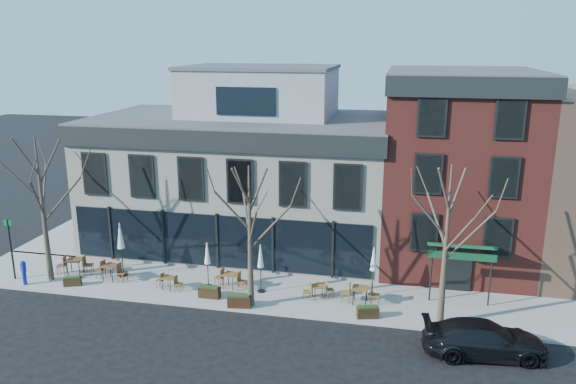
% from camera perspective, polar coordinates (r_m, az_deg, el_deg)
% --- Properties ---
extents(ground, '(120.00, 120.00, 0.00)m').
position_cam_1_polar(ground, '(32.50, -7.04, -8.06)').
color(ground, black).
rests_on(ground, ground).
extents(sidewalk_front, '(33.50, 4.70, 0.15)m').
position_cam_1_polar(sidewalk_front, '(29.72, -2.37, -10.09)').
color(sidewalk_front, gray).
rests_on(sidewalk_front, ground).
extents(sidewalk_side, '(4.50, 12.00, 0.15)m').
position_cam_1_polar(sidewalk_side, '(42.19, -19.00, -3.18)').
color(sidewalk_side, gray).
rests_on(sidewalk_side, ground).
extents(corner_building, '(18.39, 10.39, 11.10)m').
position_cam_1_polar(corner_building, '(35.61, -4.55, 2.08)').
color(corner_building, silver).
rests_on(corner_building, ground).
extents(red_brick_building, '(8.20, 11.78, 11.18)m').
position_cam_1_polar(red_brick_building, '(34.05, 16.75, 2.45)').
color(red_brick_building, maroon).
rests_on(red_brick_building, ground).
extents(tree_corner, '(3.93, 3.98, 7.92)m').
position_cam_1_polar(tree_corner, '(32.20, -23.64, -1.45)').
color(tree_corner, '#382B21').
rests_on(tree_corner, sidewalk_front).
extents(tree_mid, '(3.50, 3.55, 7.04)m').
position_cam_1_polar(tree_mid, '(26.80, -3.87, -4.40)').
color(tree_mid, '#382B21').
rests_on(tree_mid, sidewalk_front).
extents(tree_right, '(3.72, 3.77, 7.48)m').
position_cam_1_polar(tree_right, '(25.88, 15.76, -5.15)').
color(tree_right, '#382B21').
rests_on(tree_right, sidewalk_front).
extents(sign_pole, '(0.50, 0.10, 3.40)m').
position_cam_1_polar(sign_pole, '(33.80, -26.34, -4.89)').
color(sign_pole, black).
rests_on(sign_pole, sidewalk_front).
extents(parked_sedan, '(5.26, 2.64, 1.47)m').
position_cam_1_polar(parked_sedan, '(25.47, 19.33, -13.92)').
color(parked_sedan, black).
rests_on(parked_sedan, ground).
extents(call_box, '(0.29, 0.28, 1.39)m').
position_cam_1_polar(call_box, '(33.16, -25.26, -7.33)').
color(call_box, '#0C22A5').
rests_on(call_box, sidewalk_front).
extents(cafe_set_0, '(2.06, 0.99, 1.05)m').
position_cam_1_polar(cafe_set_0, '(33.58, -20.83, -6.92)').
color(cafe_set_0, brown).
rests_on(cafe_set_0, sidewalk_front).
extents(cafe_set_1, '(1.99, 0.89, 1.03)m').
position_cam_1_polar(cafe_set_1, '(32.18, -17.53, -7.62)').
color(cafe_set_1, brown).
rests_on(cafe_set_1, sidewalk_front).
extents(cafe_set_2, '(1.59, 0.73, 0.82)m').
position_cam_1_polar(cafe_set_2, '(30.28, -12.00, -8.91)').
color(cafe_set_2, brown).
rests_on(cafe_set_2, sidewalk_front).
extents(cafe_set_3, '(1.90, 0.87, 0.97)m').
position_cam_1_polar(cafe_set_3, '(29.89, -5.86, -8.80)').
color(cafe_set_3, brown).
rests_on(cafe_set_3, sidewalk_front).
extents(cafe_set_4, '(1.62, 1.01, 0.84)m').
position_cam_1_polar(cafe_set_4, '(28.71, 3.13, -9.93)').
color(cafe_set_4, brown).
rests_on(cafe_set_4, sidewalk_front).
extents(cafe_set_5, '(1.94, 0.79, 1.02)m').
position_cam_1_polar(cafe_set_5, '(28.36, 7.34, -10.17)').
color(cafe_set_5, brown).
rests_on(cafe_set_5, sidewalk_front).
extents(umbrella_0, '(0.49, 0.49, 3.06)m').
position_cam_1_polar(umbrella_0, '(31.98, -16.65, -4.56)').
color(umbrella_0, black).
rests_on(umbrella_0, sidewalk_front).
extents(umbrella_2, '(0.39, 0.39, 2.46)m').
position_cam_1_polar(umbrella_2, '(29.75, -8.20, -6.41)').
color(umbrella_2, black).
rests_on(umbrella_2, sidewalk_front).
extents(umbrella_3, '(0.42, 0.42, 2.60)m').
position_cam_1_polar(umbrella_3, '(28.85, -2.80, -6.76)').
color(umbrella_3, black).
rests_on(umbrella_3, sidewalk_front).
extents(umbrella_4, '(0.42, 0.42, 2.61)m').
position_cam_1_polar(umbrella_4, '(28.76, 8.68, -6.99)').
color(umbrella_4, black).
rests_on(umbrella_4, sidewalk_front).
extents(planter_0, '(0.96, 0.65, 0.50)m').
position_cam_1_polar(planter_0, '(32.23, -21.05, -8.45)').
color(planter_0, '#312310').
rests_on(planter_0, sidewalk_front).
extents(planter_1, '(1.09, 0.45, 0.60)m').
position_cam_1_polar(planter_1, '(29.09, -7.98, -10.01)').
color(planter_1, black).
rests_on(planter_1, sidewalk_front).
extents(planter_2, '(1.18, 0.60, 0.63)m').
position_cam_1_polar(planter_2, '(27.96, -4.96, -10.96)').
color(planter_2, '#321B10').
rests_on(planter_2, sidewalk_front).
extents(planter_3, '(1.10, 0.67, 0.58)m').
position_cam_1_polar(planter_3, '(27.16, 8.10, -11.96)').
color(planter_3, black).
rests_on(planter_3, sidewalk_front).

